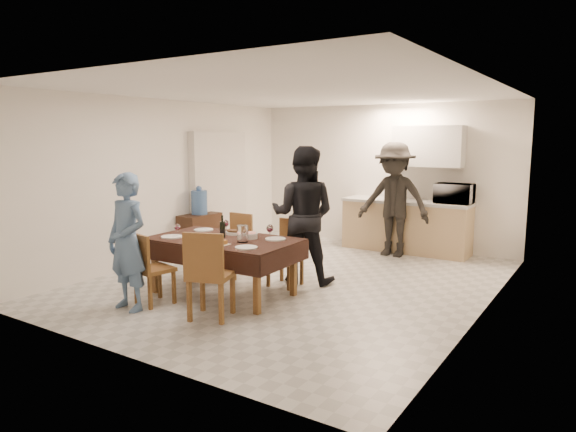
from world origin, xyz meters
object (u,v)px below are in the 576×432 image
at_px(person_near, 127,242).
at_px(wine_bottle, 222,226).
at_px(microwave, 454,194).
at_px(person_kitchen, 394,200).
at_px(water_jug, 199,202).
at_px(savoury_tart, 209,242).
at_px(person_far, 303,215).
at_px(console, 200,234).
at_px(dining_table, 223,241).
at_px(water_pitcher, 242,234).

bearing_deg(person_near, wine_bottle, 68.46).
xyz_separation_m(microwave, person_kitchen, (-0.88, -0.45, -0.11)).
distance_m(water_jug, person_near, 2.89).
distance_m(water_jug, wine_bottle, 2.32).
bearing_deg(savoury_tart, person_near, -134.13).
relative_size(microwave, person_far, 0.32).
distance_m(savoury_tart, person_near, 0.93).
xyz_separation_m(person_near, person_kitchen, (1.55, 4.31, 0.16)).
bearing_deg(person_kitchen, person_far, -101.46).
bearing_deg(wine_bottle, water_jug, 139.78).
height_order(console, person_far, person_far).
height_order(dining_table, savoury_tart, savoury_tart).
distance_m(console, water_pitcher, 2.74).
bearing_deg(microwave, savoury_tart, 66.48).
bearing_deg(microwave, wine_bottle, 62.20).
relative_size(water_pitcher, savoury_tart, 0.48).
height_order(wine_bottle, person_near, person_near).
bearing_deg(console, person_near, -63.95).
distance_m(water_jug, person_far, 2.42).
bearing_deg(person_far, microwave, -134.01).
bearing_deg(water_jug, person_near, -63.95).
relative_size(wine_bottle, water_pitcher, 1.38).
xyz_separation_m(dining_table, console, (-1.82, 1.55, -0.34)).
relative_size(savoury_tart, microwave, 0.72).
relative_size(savoury_tart, person_far, 0.23).
distance_m(water_jug, person_kitchen, 3.30).
distance_m(wine_bottle, person_far, 1.17).
bearing_deg(person_near, console, 118.96).
distance_m(dining_table, person_kitchen, 3.42).
xyz_separation_m(water_jug, person_near, (1.27, -2.60, -0.10)).
distance_m(dining_table, microwave, 4.18).
distance_m(console, savoury_tart, 2.75).
height_order(console, water_pitcher, water_pitcher).
relative_size(wine_bottle, microwave, 0.48).
bearing_deg(person_near, dining_table, 65.26).
distance_m(water_pitcher, microwave, 4.07).
height_order(savoury_tart, microwave, microwave).
height_order(console, savoury_tart, savoury_tart).
bearing_deg(wine_bottle, person_near, -114.44).
height_order(water_jug, water_pitcher, water_jug).
height_order(savoury_tart, person_near, person_near).
xyz_separation_m(microwave, person_near, (-2.43, -4.76, -0.27)).
bearing_deg(microwave, water_pitcher, 67.85).
distance_m(wine_bottle, microwave, 4.14).
bearing_deg(water_pitcher, console, 143.65).
bearing_deg(person_kitchen, microwave, 27.01).
height_order(wine_bottle, person_far, person_far).
bearing_deg(person_kitchen, wine_bottle, -108.08).
bearing_deg(person_far, wine_bottle, 41.59).
bearing_deg(dining_table, console, 137.86).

